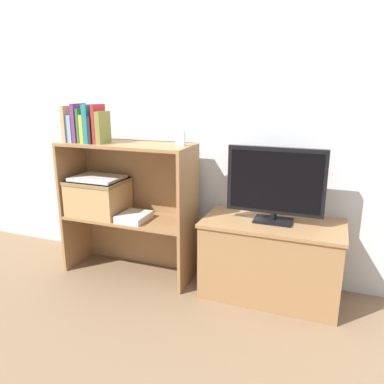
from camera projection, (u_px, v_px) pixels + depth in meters
name	position (u px, v px, depth m)	size (l,w,h in m)	color
ground_plane	(182.00, 295.00, 2.32)	(16.00, 16.00, 0.00)	brown
wall_back	(207.00, 95.00, 2.41)	(10.00, 0.05, 2.40)	silver
tv_stand	(271.00, 259.00, 2.27)	(0.82, 0.43, 0.48)	olive
tv	(275.00, 183.00, 2.14)	(0.56, 0.14, 0.44)	black
bookshelf_lower_tier	(134.00, 233.00, 2.62)	(0.89, 0.34, 0.41)	olive
bookshelf_upper_tier	(132.00, 169.00, 2.50)	(0.89, 0.34, 0.50)	olive
book_ivory	(66.00, 123.00, 2.44)	(0.03, 0.14, 0.23)	silver
book_tan	(70.00, 124.00, 2.43)	(0.03, 0.16, 0.23)	tan
book_skyblue	(75.00, 128.00, 2.43)	(0.04, 0.14, 0.17)	#709ECC
book_plum	(79.00, 123.00, 2.41)	(0.03, 0.13, 0.25)	#6B2D66
book_forest	(83.00, 126.00, 2.40)	(0.02, 0.13, 0.21)	#286638
book_mustard	(87.00, 129.00, 2.40)	(0.03, 0.13, 0.18)	gold
book_teal	(91.00, 124.00, 2.38)	(0.04, 0.14, 0.24)	#1E7075
book_charcoal	(96.00, 130.00, 2.37)	(0.02, 0.15, 0.17)	#232328
book_crimson	(99.00, 124.00, 2.36)	(0.02, 0.13, 0.24)	#B22328
book_olive	(103.00, 127.00, 2.35)	(0.03, 0.13, 0.20)	olive
baby_monitor	(181.00, 138.00, 2.25)	(0.05, 0.04, 0.13)	white
storage_basket_left	(99.00, 195.00, 2.55)	(0.37, 0.30, 0.24)	tan
laptop	(97.00, 178.00, 2.52)	(0.32, 0.24, 0.02)	white
magazine_stack	(134.00, 217.00, 2.45)	(0.18, 0.22, 0.04)	silver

